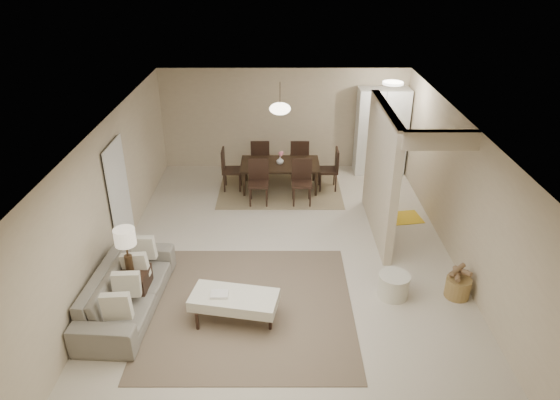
{
  "coord_description": "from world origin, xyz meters",
  "views": [
    {
      "loc": [
        -0.1,
        -7.34,
        5.03
      ],
      "look_at": [
        -0.1,
        0.5,
        1.05
      ],
      "focal_mm": 32.0,
      "sensor_mm": 36.0,
      "label": 1
    }
  ],
  "objects_px": {
    "ottoman_bench": "(234,300)",
    "round_pouf": "(394,286)",
    "sofa": "(127,289)",
    "wicker_basket": "(458,287)",
    "pantry_cabinet": "(381,132)",
    "side_table": "(133,287)",
    "dining_table": "(280,177)"
  },
  "relations": [
    {
      "from": "ottoman_bench",
      "to": "round_pouf",
      "type": "xyz_separation_m",
      "value": [
        2.5,
        0.59,
        -0.17
      ]
    },
    {
      "from": "sofa",
      "to": "wicker_basket",
      "type": "height_order",
      "value": "sofa"
    },
    {
      "from": "pantry_cabinet",
      "to": "wicker_basket",
      "type": "distance_m",
      "value": 5.1
    },
    {
      "from": "ottoman_bench",
      "to": "side_table",
      "type": "xyz_separation_m",
      "value": [
        -1.62,
        0.43,
        -0.08
      ]
    },
    {
      "from": "side_table",
      "to": "round_pouf",
      "type": "bearing_deg",
      "value": 2.19
    },
    {
      "from": "pantry_cabinet",
      "to": "round_pouf",
      "type": "bearing_deg",
      "value": -97.18
    },
    {
      "from": "side_table",
      "to": "wicker_basket",
      "type": "relative_size",
      "value": 1.44
    },
    {
      "from": "sofa",
      "to": "wicker_basket",
      "type": "xyz_separation_m",
      "value": [
        5.2,
        0.28,
        -0.17
      ]
    },
    {
      "from": "wicker_basket",
      "to": "pantry_cabinet",
      "type": "bearing_deg",
      "value": 94.56
    },
    {
      "from": "sofa",
      "to": "side_table",
      "type": "distance_m",
      "value": 0.15
    },
    {
      "from": "round_pouf",
      "to": "dining_table",
      "type": "relative_size",
      "value": 0.28
    },
    {
      "from": "sofa",
      "to": "side_table",
      "type": "bearing_deg",
      "value": -17.13
    },
    {
      "from": "pantry_cabinet",
      "to": "side_table",
      "type": "relative_size",
      "value": 3.68
    },
    {
      "from": "side_table",
      "to": "dining_table",
      "type": "xyz_separation_m",
      "value": [
        2.3,
        4.15,
        0.03
      ]
    },
    {
      "from": "wicker_basket",
      "to": "dining_table",
      "type": "height_order",
      "value": "dining_table"
    },
    {
      "from": "ottoman_bench",
      "to": "side_table",
      "type": "distance_m",
      "value": 1.68
    },
    {
      "from": "pantry_cabinet",
      "to": "dining_table",
      "type": "distance_m",
      "value": 2.75
    },
    {
      "from": "sofa",
      "to": "round_pouf",
      "type": "relative_size",
      "value": 4.62
    },
    {
      "from": "pantry_cabinet",
      "to": "side_table",
      "type": "xyz_separation_m",
      "value": [
        -4.75,
        -5.15,
        -0.76
      ]
    },
    {
      "from": "ottoman_bench",
      "to": "dining_table",
      "type": "bearing_deg",
      "value": 92.07
    },
    {
      "from": "pantry_cabinet",
      "to": "wicker_basket",
      "type": "height_order",
      "value": "pantry_cabinet"
    },
    {
      "from": "wicker_basket",
      "to": "side_table",
      "type": "bearing_deg",
      "value": -178.41
    },
    {
      "from": "pantry_cabinet",
      "to": "side_table",
      "type": "height_order",
      "value": "pantry_cabinet"
    },
    {
      "from": "ottoman_bench",
      "to": "wicker_basket",
      "type": "xyz_separation_m",
      "value": [
        3.53,
        0.58,
        -0.2
      ]
    },
    {
      "from": "wicker_basket",
      "to": "dining_table",
      "type": "xyz_separation_m",
      "value": [
        -2.85,
        4.0,
        0.15
      ]
    },
    {
      "from": "pantry_cabinet",
      "to": "side_table",
      "type": "distance_m",
      "value": 7.05
    },
    {
      "from": "side_table",
      "to": "ottoman_bench",
      "type": "bearing_deg",
      "value": -14.9
    },
    {
      "from": "side_table",
      "to": "dining_table",
      "type": "height_order",
      "value": "dining_table"
    },
    {
      "from": "side_table",
      "to": "wicker_basket",
      "type": "bearing_deg",
      "value": 1.59
    },
    {
      "from": "side_table",
      "to": "pantry_cabinet",
      "type": "bearing_deg",
      "value": 47.33
    },
    {
      "from": "pantry_cabinet",
      "to": "round_pouf",
      "type": "height_order",
      "value": "pantry_cabinet"
    },
    {
      "from": "wicker_basket",
      "to": "sofa",
      "type": "bearing_deg",
      "value": -176.97
    }
  ]
}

